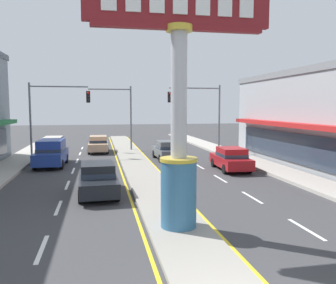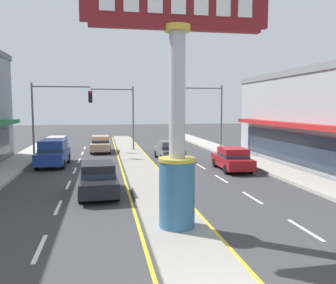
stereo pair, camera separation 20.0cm
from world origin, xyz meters
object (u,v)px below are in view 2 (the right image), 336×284
object	(u,v)px
suv_near_right_lane	(53,152)
sedan_near_left_lane	(98,178)
traffic_light_right_side	(203,107)
sedan_kerb_right	(169,150)
sedan_far_left_oncoming	(101,144)
sedan_mid_left_lane	(232,159)
traffic_light_median_far	(117,107)
traffic_light_left_side	(55,107)
district_sign	(177,108)

from	to	relation	value
suv_near_right_lane	sedan_near_left_lane	xyz separation A→B (m)	(3.30, -9.05, -0.20)
traffic_light_right_side	sedan_kerb_right	world-z (taller)	traffic_light_right_side
sedan_near_left_lane	sedan_far_left_oncoming	size ratio (longest dim) A/B	1.01
sedan_mid_left_lane	suv_near_right_lane	bearing A→B (deg)	161.44
suv_near_right_lane	sedan_kerb_right	distance (m)	8.86
traffic_light_median_far	suv_near_right_lane	bearing A→B (deg)	-122.99
traffic_light_median_far	sedan_kerb_right	xyz separation A→B (m)	(3.83, -6.19, -3.41)
traffic_light_median_far	sedan_kerb_right	size ratio (longest dim) A/B	1.43
traffic_light_left_side	traffic_light_median_far	distance (m)	6.36
traffic_light_left_side	traffic_light_right_side	world-z (taller)	same
traffic_light_right_side	sedan_kerb_right	xyz separation A→B (m)	(-3.58, -2.78, -3.46)
sedan_kerb_right	traffic_light_left_side	bearing A→B (deg)	164.31
district_sign	traffic_light_median_far	size ratio (longest dim) A/B	1.34
traffic_light_median_far	sedan_mid_left_lane	bearing A→B (deg)	-58.50
traffic_light_median_far	traffic_light_right_side	bearing A→B (deg)	-24.74
sedan_mid_left_lane	district_sign	bearing A→B (deg)	-119.62
traffic_light_median_far	sedan_far_left_oncoming	xyz separation A→B (m)	(-1.62, -0.31, -3.41)
district_sign	traffic_light_left_side	xyz separation A→B (m)	(-6.31, 18.57, 0.06)
traffic_light_median_far	sedan_far_left_oncoming	bearing A→B (deg)	-169.04
traffic_light_left_side	sedan_mid_left_lane	bearing A→B (deg)	-32.88
suv_near_right_lane	sedan_kerb_right	bearing A→B (deg)	9.02
district_sign	sedan_kerb_right	size ratio (longest dim) A/B	1.91
traffic_light_median_far	traffic_light_left_side	bearing A→B (deg)	-144.96
sedan_far_left_oncoming	traffic_light_median_far	bearing A→B (deg)	10.96
traffic_light_left_side	traffic_light_right_side	xyz separation A→B (m)	(12.62, 0.24, 0.00)
traffic_light_left_side	traffic_light_median_far	size ratio (longest dim) A/B	1.00
traffic_light_right_side	sedan_far_left_oncoming	size ratio (longest dim) A/B	1.44
traffic_light_right_side	sedan_mid_left_lane	size ratio (longest dim) A/B	1.42
traffic_light_right_side	traffic_light_median_far	bearing A→B (deg)	155.26
sedan_kerb_right	suv_near_right_lane	bearing A→B (deg)	-170.98
district_sign	traffic_light_median_far	world-z (taller)	district_sign
traffic_light_right_side	sedan_far_left_oncoming	xyz separation A→B (m)	(-9.04, 3.10, -3.46)
traffic_light_left_side	traffic_light_median_far	xyz separation A→B (m)	(5.21, 3.65, -0.05)
district_sign	suv_near_right_lane	size ratio (longest dim) A/B	1.78
traffic_light_median_far	suv_near_right_lane	xyz separation A→B (m)	(-4.92, -7.58, -3.21)
sedan_mid_left_lane	sedan_near_left_lane	bearing A→B (deg)	-150.23
traffic_light_right_side	traffic_light_median_far	distance (m)	8.16
traffic_light_median_far	sedan_mid_left_lane	xyz separation A→B (m)	(7.13, -11.63, -3.41)
traffic_light_right_side	sedan_near_left_lane	bearing A→B (deg)	-124.37
traffic_light_left_side	suv_near_right_lane	size ratio (longest dim) A/B	1.33
sedan_kerb_right	sedan_mid_left_lane	bearing A→B (deg)	-58.77
traffic_light_right_side	sedan_mid_left_lane	xyz separation A→B (m)	(-0.29, -8.21, -3.46)
district_sign	traffic_light_right_side	xyz separation A→B (m)	(6.31, 18.81, 0.06)
district_sign	suv_near_right_lane	distance (m)	16.15
traffic_light_right_side	sedan_near_left_lane	xyz separation A→B (m)	(-9.04, -13.22, -3.46)
district_sign	suv_near_right_lane	bearing A→B (deg)	112.37
traffic_light_right_side	sedan_kerb_right	size ratio (longest dim) A/B	1.43
sedan_mid_left_lane	sedan_kerb_right	bearing A→B (deg)	121.23
sedan_near_left_lane	sedan_kerb_right	bearing A→B (deg)	62.41
sedan_kerb_right	district_sign	bearing A→B (deg)	-99.66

